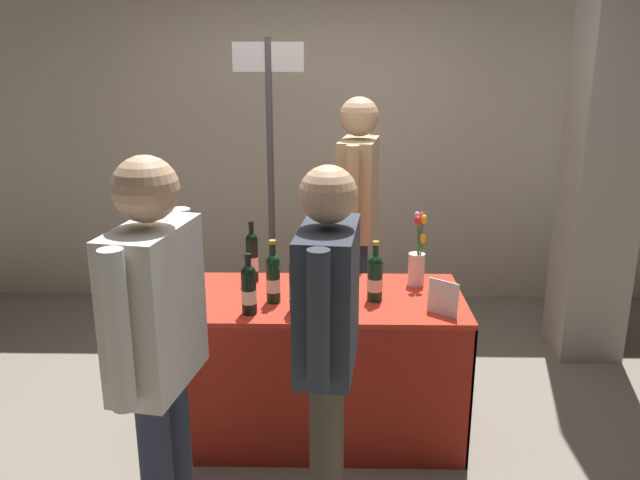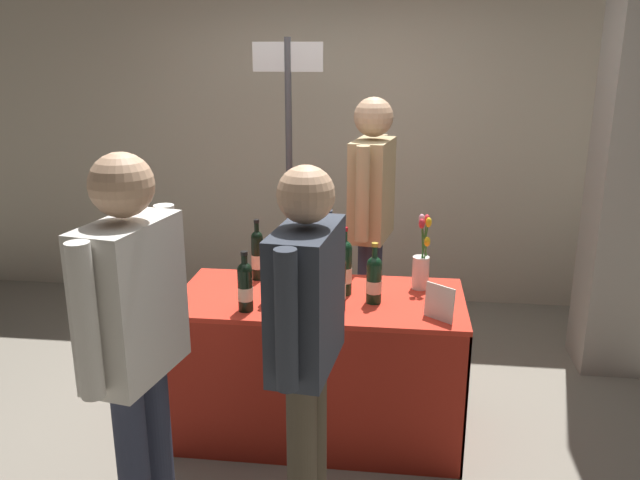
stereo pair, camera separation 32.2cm
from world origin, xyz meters
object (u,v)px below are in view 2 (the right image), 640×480
at_px(display_bottle_0, 245,286).
at_px(vendor_presenter, 371,209).
at_px(tasting_table, 320,340).
at_px(taster_foreground_right, 307,326).
at_px(booth_signpost, 289,163).
at_px(flower_vase, 421,264).
at_px(concrete_pillar, 634,148).
at_px(featured_wine_bottle, 317,267).
at_px(wine_glass_near_vendor, 300,277).

distance_m(display_bottle_0, vendor_presenter, 1.19).
height_order(tasting_table, vendor_presenter, vendor_presenter).
height_order(display_bottle_0, taster_foreground_right, taster_foreground_right).
height_order(display_bottle_0, booth_signpost, booth_signpost).
relative_size(flower_vase, vendor_presenter, 0.23).
height_order(tasting_table, taster_foreground_right, taster_foreground_right).
relative_size(display_bottle_0, vendor_presenter, 0.17).
xyz_separation_m(concrete_pillar, vendor_presenter, (-1.55, -0.18, -0.38)).
relative_size(concrete_pillar, featured_wine_bottle, 8.46).
relative_size(display_bottle_0, flower_vase, 0.75).
relative_size(concrete_pillar, flower_vase, 7.06).
xyz_separation_m(concrete_pillar, featured_wine_bottle, (-1.80, -0.93, -0.51)).
distance_m(tasting_table, vendor_presenter, 0.99).
height_order(tasting_table, display_bottle_0, display_bottle_0).
height_order(featured_wine_bottle, taster_foreground_right, taster_foreground_right).
bearing_deg(tasting_table, vendor_presenter, 75.07).
bearing_deg(display_bottle_0, tasting_table, 34.52).
distance_m(tasting_table, wine_glass_near_vendor, 0.36).
relative_size(taster_foreground_right, booth_signpost, 0.77).
height_order(tasting_table, featured_wine_bottle, featured_wine_bottle).
bearing_deg(vendor_presenter, taster_foreground_right, 3.73).
bearing_deg(vendor_presenter, wine_glass_near_vendor, -11.24).
bearing_deg(wine_glass_near_vendor, featured_wine_bottle, 45.29).
xyz_separation_m(tasting_table, wine_glass_near_vendor, (-0.10, -0.01, 0.35)).
bearing_deg(tasting_table, taster_foreground_right, -86.74).
bearing_deg(display_bottle_0, concrete_pillar, 30.21).
relative_size(vendor_presenter, taster_foreground_right, 1.08).
relative_size(wine_glass_near_vendor, vendor_presenter, 0.08).
relative_size(tasting_table, display_bottle_0, 4.91).
bearing_deg(taster_foreground_right, concrete_pillar, -37.90).
bearing_deg(wine_glass_near_vendor, flower_vase, 17.11).
distance_m(vendor_presenter, booth_signpost, 0.70).
xyz_separation_m(featured_wine_bottle, vendor_presenter, (0.24, 0.75, 0.13)).
relative_size(featured_wine_bottle, taster_foreground_right, 0.21).
xyz_separation_m(flower_vase, taster_foreground_right, (-0.47, -0.96, 0.05)).
relative_size(vendor_presenter, booth_signpost, 0.83).
relative_size(wine_glass_near_vendor, taster_foreground_right, 0.09).
distance_m(display_bottle_0, taster_foreground_right, 0.67).
bearing_deg(featured_wine_bottle, vendor_presenter, 72.07).
xyz_separation_m(tasting_table, taster_foreground_right, (0.04, -0.78, 0.43)).
xyz_separation_m(display_bottle_0, vendor_presenter, (0.55, 1.05, 0.14)).
distance_m(featured_wine_bottle, wine_glass_near_vendor, 0.12).
height_order(concrete_pillar, tasting_table, concrete_pillar).
bearing_deg(vendor_presenter, flower_vase, 34.58).
bearing_deg(wine_glass_near_vendor, concrete_pillar, 28.25).
distance_m(concrete_pillar, display_bottle_0, 2.49).
distance_m(vendor_presenter, taster_foreground_right, 1.61).
bearing_deg(flower_vase, tasting_table, -160.80).
height_order(tasting_table, wine_glass_near_vendor, wine_glass_near_vendor).
xyz_separation_m(tasting_table, display_bottle_0, (-0.33, -0.23, 0.37)).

